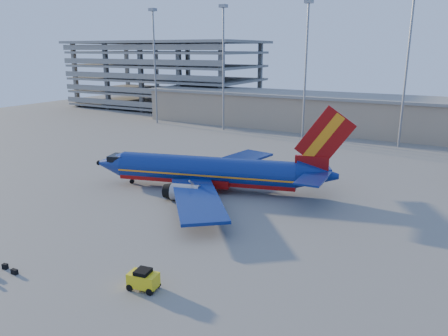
% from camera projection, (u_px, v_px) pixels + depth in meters
% --- Properties ---
extents(ground, '(220.00, 220.00, 0.00)m').
position_uv_depth(ground, '(221.00, 203.00, 55.39)').
color(ground, slate).
rests_on(ground, ground).
extents(terminal_building, '(122.00, 16.00, 8.50)m').
position_uv_depth(terminal_building, '(384.00, 116.00, 98.60)').
color(terminal_building, gray).
rests_on(terminal_building, ground).
extents(parking_garage, '(62.00, 32.00, 21.40)m').
position_uv_depth(parking_garage, '(166.00, 72.00, 143.71)').
color(parking_garage, slate).
rests_on(parking_garage, ground).
extents(light_mast_row, '(101.60, 1.60, 28.65)m').
position_uv_depth(light_mast_row, '(354.00, 56.00, 87.30)').
color(light_mast_row, gray).
rests_on(light_mast_row, ground).
extents(aircraft_main, '(35.45, 33.66, 12.24)m').
position_uv_depth(aircraft_main, '(212.00, 172.00, 59.97)').
color(aircraft_main, navy).
rests_on(aircraft_main, ground).
extents(baggage_tug, '(2.61, 1.79, 1.75)m').
position_uv_depth(baggage_tug, '(143.00, 279.00, 35.35)').
color(baggage_tug, yellow).
rests_on(baggage_tug, ground).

